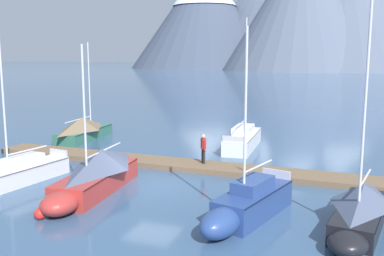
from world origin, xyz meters
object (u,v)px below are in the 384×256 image
at_px(sailboat_mid_dock_starboard, 244,138).
at_px(mooring_buoy_channel_marker, 40,214).
at_px(sailboat_outer_slip, 361,209).
at_px(person_on_dock, 203,147).
at_px(sailboat_second_berth, 16,174).
at_px(sailboat_far_berth, 247,205).
at_px(sailboat_nearest_berth, 85,129).
at_px(sailboat_mid_dock_port, 95,174).

distance_m(sailboat_mid_dock_starboard, mooring_buoy_channel_marker, 17.01).
xyz_separation_m(sailboat_outer_slip, person_on_dock, (-8.28, 6.50, 0.50)).
bearing_deg(sailboat_second_berth, sailboat_mid_dock_starboard, 55.49).
bearing_deg(sailboat_second_berth, sailboat_far_berth, -4.80).
distance_m(sailboat_mid_dock_starboard, person_on_dock, 6.72).
distance_m(sailboat_nearest_berth, mooring_buoy_channel_marker, 17.11).
xyz_separation_m(sailboat_nearest_berth, sailboat_second_berth, (3.54, -11.66, -0.25)).
bearing_deg(person_on_dock, sailboat_mid_dock_port, -120.53).
height_order(sailboat_mid_dock_port, sailboat_mid_dock_starboard, sailboat_mid_dock_starboard).
bearing_deg(sailboat_nearest_berth, sailboat_mid_dock_port, -55.20).
bearing_deg(sailboat_mid_dock_starboard, sailboat_nearest_berth, -174.74).
relative_size(sailboat_mid_dock_starboard, sailboat_outer_slip, 1.07).
height_order(sailboat_mid_dock_starboard, person_on_dock, sailboat_mid_dock_starboard).
distance_m(sailboat_nearest_berth, person_on_dock, 12.69).
distance_m(sailboat_nearest_berth, sailboat_mid_dock_starboard, 12.39).
relative_size(sailboat_nearest_berth, person_on_dock, 4.41).
xyz_separation_m(sailboat_mid_dock_port, sailboat_outer_slip, (11.77, -0.58, -0.15)).
xyz_separation_m(sailboat_second_berth, sailboat_outer_slip, (16.17, -0.33, 0.18)).
distance_m(sailboat_mid_dock_port, sailboat_far_berth, 7.68).
relative_size(sailboat_mid_dock_port, person_on_dock, 4.40).
distance_m(sailboat_mid_dock_port, sailboat_outer_slip, 11.79).
relative_size(sailboat_mid_dock_starboard, sailboat_far_berth, 1.20).
relative_size(sailboat_nearest_berth, sailboat_far_berth, 0.99).
height_order(sailboat_nearest_berth, sailboat_mid_dock_starboard, sailboat_mid_dock_starboard).
xyz_separation_m(sailboat_second_berth, sailboat_mid_dock_starboard, (8.80, 12.80, 0.07)).
height_order(sailboat_second_berth, sailboat_far_berth, sailboat_second_berth).
bearing_deg(sailboat_mid_dock_port, sailboat_outer_slip, -2.82).
height_order(sailboat_outer_slip, mooring_buoy_channel_marker, sailboat_outer_slip).
height_order(sailboat_second_berth, sailboat_mid_dock_port, sailboat_second_berth).
xyz_separation_m(sailboat_second_berth, person_on_dock, (7.89, 6.17, 0.69)).
xyz_separation_m(person_on_dock, mooring_buoy_channel_marker, (-3.68, -9.75, -1.02)).
xyz_separation_m(sailboat_nearest_berth, mooring_buoy_channel_marker, (7.75, -15.24, -0.59)).
xyz_separation_m(sailboat_nearest_berth, sailboat_mid_dock_port, (7.94, -11.42, 0.08)).
bearing_deg(sailboat_mid_dock_starboard, sailboat_second_berth, -124.51).
xyz_separation_m(sailboat_nearest_berth, person_on_dock, (11.43, -5.49, 0.44)).
relative_size(sailboat_mid_dock_starboard, mooring_buoy_channel_marker, 16.14).
bearing_deg(sailboat_nearest_berth, sailboat_outer_slip, -31.33).
relative_size(sailboat_second_berth, sailboat_mid_dock_port, 1.03).
height_order(sailboat_second_berth, sailboat_mid_dock_starboard, sailboat_mid_dock_starboard).
relative_size(sailboat_nearest_berth, mooring_buoy_channel_marker, 13.39).
relative_size(sailboat_far_berth, person_on_dock, 4.44).
bearing_deg(sailboat_mid_dock_port, person_on_dock, 59.47).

